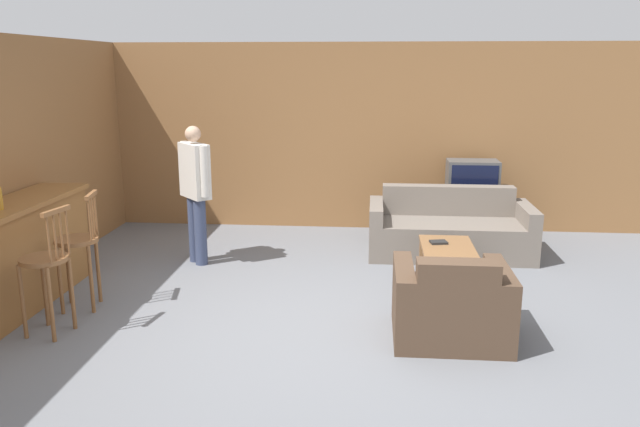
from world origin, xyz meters
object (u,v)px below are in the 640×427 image
object	(u,v)px
couch_far	(449,231)
armchair_near	(451,306)
coffee_table	(447,253)
tv	(472,177)
book_on_table	(439,242)
person_by_window	(195,187)
bar_chair_near	(46,268)
tv_unit	(470,215)
bar_chair_mid	(79,248)

from	to	relation	value
couch_far	armchair_near	distance (m)	2.52
coffee_table	tv	distance (m)	2.14
book_on_table	person_by_window	world-z (taller)	person_by_window
bar_chair_near	couch_far	xyz separation A→B (m)	(3.72, 2.71, -0.31)
couch_far	person_by_window	distance (m)	3.13
couch_far	tv_unit	bearing A→B (deg)	66.10
bar_chair_mid	couch_far	distance (m)	4.29
bar_chair_mid	tv	xyz separation A→B (m)	(4.10, 2.95, 0.23)
armchair_near	book_on_table	size ratio (longest dim) A/B	4.90
bar_chair_near	armchair_near	xyz separation A→B (m)	(3.45, 0.20, -0.30)
tv_unit	coffee_table	bearing A→B (deg)	-104.71
bar_chair_near	coffee_table	size ratio (longest dim) A/B	1.31
bar_chair_near	tv_unit	bearing A→B (deg)	40.98
couch_far	tv_unit	xyz separation A→B (m)	(0.38, 0.85, 0.01)
tv_unit	book_on_table	world-z (taller)	tv_unit
armchair_near	coffee_table	xyz separation A→B (m)	(0.11, 1.33, 0.07)
bar_chair_near	tv	size ratio (longest dim) A/B	1.67
couch_far	armchair_near	xyz separation A→B (m)	(-0.27, -2.51, 0.00)
tv_unit	person_by_window	xyz separation A→B (m)	(-3.38, -1.47, 0.60)
coffee_table	bar_chair_near	bearing A→B (deg)	-156.74
armchair_near	tv	xyz separation A→B (m)	(0.65, 3.35, 0.54)
tv	person_by_window	distance (m)	3.68
bar_chair_near	book_on_table	world-z (taller)	bar_chair_near
bar_chair_mid	armchair_near	distance (m)	3.49
couch_far	book_on_table	size ratio (longest dim) A/B	9.98
bar_chair_near	couch_far	size ratio (longest dim) A/B	0.57
bar_chair_near	tv_unit	size ratio (longest dim) A/B	1.09
coffee_table	bar_chair_mid	bearing A→B (deg)	-165.39
coffee_table	tv_unit	bearing A→B (deg)	75.29
book_on_table	tv_unit	bearing A→B (deg)	72.22
coffee_table	tv_unit	world-z (taller)	tv_unit
bar_chair_mid	armchair_near	xyz separation A→B (m)	(3.45, -0.40, -0.30)
bar_chair_mid	tv_unit	bearing A→B (deg)	35.81
tv	bar_chair_near	bearing A→B (deg)	-139.04
couch_far	coffee_table	xyz separation A→B (m)	(-0.16, -1.18, 0.07)
couch_far	book_on_table	bearing A→B (deg)	-102.66
coffee_table	couch_far	bearing A→B (deg)	82.46
coffee_table	book_on_table	bearing A→B (deg)	132.97
armchair_near	book_on_table	distance (m)	1.43
bar_chair_near	tv_unit	world-z (taller)	bar_chair_near
bar_chair_mid	book_on_table	world-z (taller)	bar_chair_mid
couch_far	tv_unit	size ratio (longest dim) A/B	1.91
book_on_table	person_by_window	distance (m)	2.84
couch_far	tv	bearing A→B (deg)	66.03
book_on_table	person_by_window	xyz separation A→B (m)	(-2.76, 0.46, 0.46)
bar_chair_near	armchair_near	size ratio (longest dim) A/B	1.17
coffee_table	book_on_table	size ratio (longest dim) A/B	4.35
bar_chair_mid	tv	size ratio (longest dim) A/B	1.67
book_on_table	couch_far	bearing A→B (deg)	77.34
armchair_near	tv_unit	xyz separation A→B (m)	(0.65, 3.36, 0.01)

